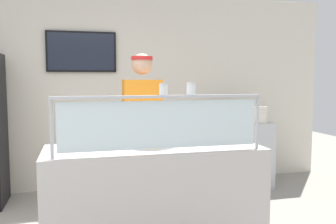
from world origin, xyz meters
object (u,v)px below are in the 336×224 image
at_px(pepper_flake_shaker, 191,89).
at_px(worker_figure, 143,129).
at_px(pizza_server, 150,142).
at_px(pizza_box_stack, 244,114).
at_px(parmesan_shaker, 163,90).
at_px(pizza_tray, 151,144).

xyz_separation_m(pepper_flake_shaker, worker_figure, (-0.19, 0.96, -0.42)).
bearing_deg(pizza_server, pepper_flake_shaker, -62.08).
distance_m(pizza_server, pizza_box_stack, 2.36).
relative_size(pizza_server, parmesan_shaker, 3.17).
relative_size(pizza_server, pizza_box_stack, 0.56).
bearing_deg(pizza_tray, parmesan_shaker, -83.92).
relative_size(pepper_flake_shaker, worker_figure, 0.06).
height_order(pizza_tray, parmesan_shaker, parmesan_shaker).
distance_m(pizza_server, worker_figure, 0.67).
bearing_deg(parmesan_shaker, pizza_server, 98.46).
height_order(pepper_flake_shaker, pizza_box_stack, pepper_flake_shaker).
relative_size(parmesan_shaker, worker_figure, 0.05).
bearing_deg(pepper_flake_shaker, pizza_box_stack, 54.37).
bearing_deg(parmesan_shaker, pizza_tray, 96.08).
bearing_deg(pepper_flake_shaker, worker_figure, 101.47).
relative_size(pizza_server, pepper_flake_shaker, 2.89).
height_order(parmesan_shaker, worker_figure, worker_figure).
bearing_deg(pizza_box_stack, pizza_tray, -135.06).
xyz_separation_m(pizza_tray, worker_figure, (0.05, 0.64, 0.04)).
bearing_deg(pizza_tray, pizza_box_stack, 44.94).
relative_size(parmesan_shaker, pizza_box_stack, 0.18).
bearing_deg(pizza_tray, pizza_server, -117.17).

